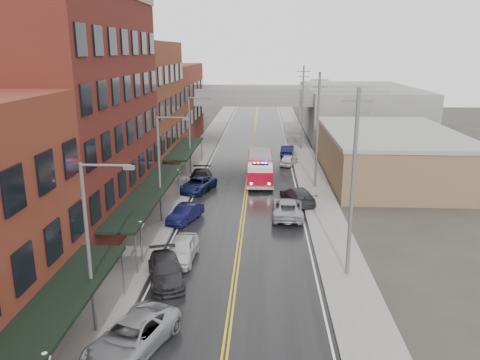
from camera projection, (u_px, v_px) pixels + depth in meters
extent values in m
cube|color=black|center=(245.00, 202.00, 44.98)|extent=(11.00, 160.00, 0.02)
cube|color=slate|center=(170.00, 200.00, 45.33)|extent=(3.00, 160.00, 0.15)
cube|color=slate|center=(321.00, 202.00, 44.60)|extent=(3.00, 160.00, 0.15)
cube|color=gray|center=(187.00, 200.00, 45.25)|extent=(0.30, 160.00, 0.15)
cube|color=gray|center=(304.00, 202.00, 44.68)|extent=(0.30, 160.00, 0.15)
cube|color=#561D16|center=(72.00, 117.00, 36.50)|extent=(9.00, 20.00, 18.00)
cube|color=brown|center=(134.00, 109.00, 53.74)|extent=(9.00, 15.00, 15.00)
cube|color=brown|center=(165.00, 105.00, 70.98)|extent=(9.00, 20.00, 12.00)
cube|color=brown|center=(389.00, 156.00, 53.14)|extent=(14.00, 22.00, 5.00)
cube|color=slate|center=(358.00, 110.00, 81.51)|extent=(18.00, 30.00, 8.00)
cube|color=black|center=(41.00, 324.00, 19.54)|extent=(2.60, 16.00, 0.18)
cylinder|color=slate|center=(123.00, 274.00, 27.20)|extent=(0.10, 0.10, 3.00)
cube|color=black|center=(149.00, 192.00, 37.82)|extent=(2.60, 18.00, 0.18)
cylinder|color=slate|center=(136.00, 254.00, 29.89)|extent=(0.10, 0.10, 3.00)
cylinder|color=slate|center=(182.00, 181.00, 46.44)|extent=(0.10, 0.10, 3.00)
cube|color=black|center=(185.00, 148.00, 54.66)|extent=(2.60, 13.00, 0.18)
cylinder|color=slate|center=(187.00, 174.00, 49.13)|extent=(0.10, 0.10, 3.00)
cylinder|color=slate|center=(202.00, 150.00, 60.87)|extent=(0.10, 0.10, 3.00)
sphere|color=silver|center=(45.00, 357.00, 17.59)|extent=(0.44, 0.44, 0.44)
cylinder|color=#59595B|center=(142.00, 245.00, 31.46)|extent=(0.14, 0.14, 2.80)
sphere|color=silver|center=(140.00, 224.00, 31.06)|extent=(0.44, 0.44, 0.44)
cylinder|color=#59595B|center=(179.00, 187.00, 44.93)|extent=(0.14, 0.14, 2.80)
sphere|color=silver|center=(178.00, 172.00, 44.53)|extent=(0.44, 0.44, 0.44)
cylinder|color=#59595B|center=(89.00, 252.00, 22.95)|extent=(0.18, 0.18, 9.00)
cylinder|color=#59595B|center=(106.00, 165.00, 21.71)|extent=(2.40, 0.12, 0.12)
cube|color=#59595B|center=(129.00, 168.00, 21.69)|extent=(0.50, 0.22, 0.18)
cylinder|color=#59595B|center=(159.00, 171.00, 38.35)|extent=(0.18, 0.18, 9.00)
cylinder|color=#59595B|center=(172.00, 118.00, 37.11)|extent=(2.40, 0.12, 0.12)
cube|color=#59595B|center=(186.00, 119.00, 37.08)|extent=(0.50, 0.22, 0.18)
cylinder|color=#59595B|center=(190.00, 136.00, 53.74)|extent=(0.18, 0.18, 9.00)
cylinder|color=#59595B|center=(199.00, 98.00, 52.50)|extent=(2.40, 0.12, 0.12)
cube|color=#59595B|center=(209.00, 99.00, 52.48)|extent=(0.50, 0.22, 0.18)
cylinder|color=#59595B|center=(353.00, 187.00, 28.59)|extent=(0.24, 0.24, 12.00)
cube|color=#59595B|center=(358.00, 101.00, 27.20)|extent=(1.80, 0.12, 0.12)
cube|color=#59595B|center=(358.00, 113.00, 27.38)|extent=(1.40, 0.12, 0.12)
cylinder|color=#59595B|center=(317.00, 132.00, 47.83)|extent=(0.24, 0.24, 12.00)
cube|color=#59595B|center=(320.00, 80.00, 46.44)|extent=(1.80, 0.12, 0.12)
cube|color=#59595B|center=(319.00, 87.00, 46.63)|extent=(1.40, 0.12, 0.12)
cylinder|color=#59595B|center=(302.00, 108.00, 67.08)|extent=(0.24, 0.24, 12.00)
cube|color=#59595B|center=(304.00, 71.00, 65.68)|extent=(1.80, 0.12, 0.12)
cube|color=#59595B|center=(304.00, 76.00, 65.87)|extent=(1.40, 0.12, 0.12)
cube|color=slate|center=(253.00, 98.00, 73.97)|extent=(40.00, 10.00, 1.50)
cube|color=slate|center=(185.00, 121.00, 75.52)|extent=(1.60, 8.00, 6.00)
cube|color=slate|center=(322.00, 122.00, 74.43)|extent=(1.60, 8.00, 6.00)
cube|color=#9F071A|center=(260.00, 165.00, 52.51)|extent=(2.73, 5.87, 2.23)
cube|color=#9F071A|center=(260.00, 177.00, 48.61)|extent=(2.69, 2.79, 1.59)
cube|color=silver|center=(260.00, 167.00, 48.33)|extent=(2.55, 2.58, 0.53)
cube|color=black|center=(260.00, 174.00, 48.73)|extent=(2.69, 1.73, 0.85)
cube|color=slate|center=(260.00, 154.00, 52.17)|extent=(2.46, 5.44, 0.32)
cube|color=black|center=(260.00, 164.00, 48.24)|extent=(1.70, 0.32, 0.15)
sphere|color=#FF0C0C|center=(255.00, 163.00, 48.24)|extent=(0.21, 0.21, 0.21)
sphere|color=#1933FF|center=(266.00, 163.00, 48.19)|extent=(0.21, 0.21, 0.21)
cylinder|color=black|center=(249.00, 185.00, 48.77)|extent=(1.07, 0.39, 1.06)
cylinder|color=black|center=(271.00, 185.00, 48.68)|extent=(1.07, 0.39, 1.06)
cylinder|color=black|center=(250.00, 175.00, 52.34)|extent=(1.07, 0.39, 1.06)
cylinder|color=black|center=(270.00, 176.00, 52.25)|extent=(1.07, 0.39, 1.06)
cylinder|color=black|center=(250.00, 170.00, 54.89)|extent=(1.07, 0.39, 1.06)
cylinder|color=black|center=(270.00, 170.00, 54.81)|extent=(1.07, 0.39, 1.06)
imported|color=gray|center=(132.00, 337.00, 22.40)|extent=(4.40, 6.33, 1.61)
imported|color=#252527|center=(166.00, 270.00, 29.34)|extent=(3.41, 5.45, 1.47)
imported|color=silver|center=(182.00, 249.00, 32.26)|extent=(2.06, 4.76, 1.60)
imported|color=#0E0E34|center=(185.00, 213.00, 39.64)|extent=(2.83, 4.59, 1.43)
imported|color=#121B46|center=(198.00, 185.00, 48.12)|extent=(3.89, 5.66, 1.44)
imported|color=black|center=(200.00, 178.00, 50.05)|extent=(2.69, 5.86, 1.66)
imported|color=#95979D|center=(288.00, 208.00, 40.71)|extent=(2.88, 5.88, 1.61)
imported|color=#2A2B2D|center=(298.00, 195.00, 44.34)|extent=(3.63, 5.74, 1.55)
imported|color=silver|center=(289.00, 160.00, 59.06)|extent=(2.74, 4.24, 1.34)
imported|color=black|center=(287.00, 150.00, 64.22)|extent=(2.17, 4.84, 1.54)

